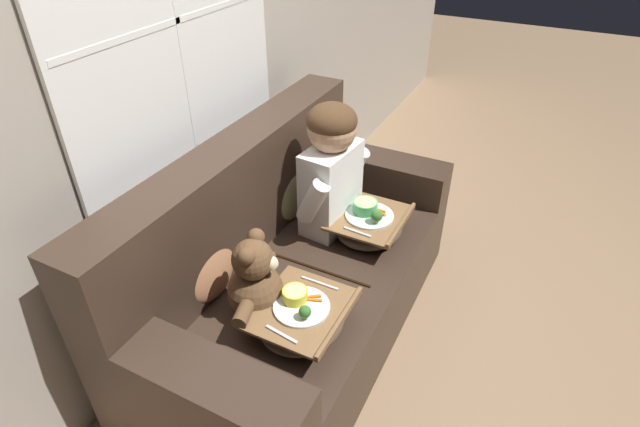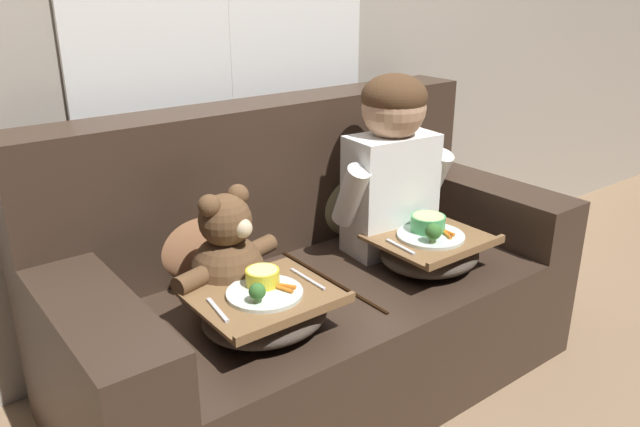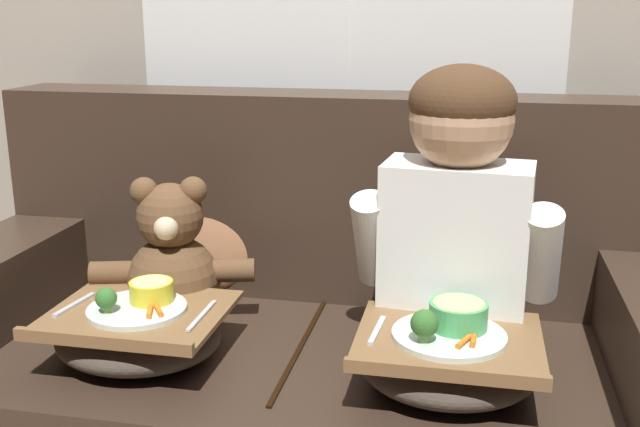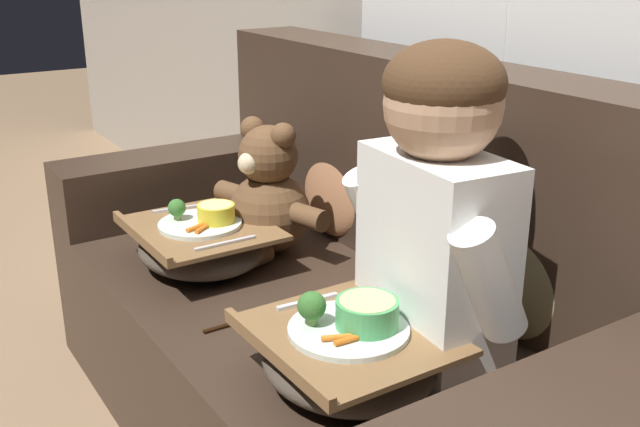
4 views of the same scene
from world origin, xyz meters
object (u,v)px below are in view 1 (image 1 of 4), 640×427
object	(u,v)px
throw_pillow_behind_teddy	(207,263)
lap_tray_child	(369,224)
child_figure	(331,163)
lap_tray_teddy	(302,317)
throw_pillow_behind_child	(290,185)
teddy_bear	(256,283)
couch	(290,274)

from	to	relation	value
throw_pillow_behind_teddy	lap_tray_child	world-z (taller)	throw_pillow_behind_teddy
child_figure	lap_tray_teddy	world-z (taller)	child_figure
throw_pillow_behind_child	teddy_bear	world-z (taller)	teddy_bear
throw_pillow_behind_child	lap_tray_child	size ratio (longest dim) A/B	0.98
throw_pillow_behind_teddy	throw_pillow_behind_child	bearing A→B (deg)	0.00
throw_pillow_behind_teddy	couch	bearing A→B (deg)	-28.62
couch	throw_pillow_behind_teddy	distance (m)	0.48
couch	lap_tray_teddy	world-z (taller)	couch
throw_pillow_behind_teddy	teddy_bear	world-z (taller)	teddy_bear
couch	child_figure	bearing A→B (deg)	-7.64
couch	throw_pillow_behind_teddy	xyz separation A→B (m)	(-0.35, 0.19, 0.26)
throw_pillow_behind_child	lap_tray_child	bearing A→B (deg)	-89.96
couch	lap_tray_child	bearing A→B (deg)	-36.49
lap_tray_teddy	lap_tray_child	bearing A→B (deg)	0.02
throw_pillow_behind_child	lap_tray_child	world-z (taller)	throw_pillow_behind_child
couch	lap_tray_child	world-z (taller)	couch
couch	teddy_bear	world-z (taller)	couch
throw_pillow_behind_teddy	lap_tray_child	xyz separation A→B (m)	(0.70, -0.45, -0.10)
throw_pillow_behind_child	teddy_bear	xyz separation A→B (m)	(-0.70, -0.24, -0.01)
child_figure	teddy_bear	size ratio (longest dim) A/B	1.62
couch	lap_tray_teddy	distance (m)	0.46
throw_pillow_behind_child	lap_tray_teddy	xyz separation A→B (m)	(-0.70, -0.45, -0.11)
couch	throw_pillow_behind_child	distance (m)	0.48
couch	teddy_bear	xyz separation A→B (m)	(-0.35, -0.05, 0.25)
throw_pillow_behind_teddy	lap_tray_teddy	size ratio (longest dim) A/B	0.88
child_figure	lap_tray_child	distance (m)	0.37
throw_pillow_behind_child	lap_tray_teddy	distance (m)	0.84
lap_tray_child	lap_tray_teddy	size ratio (longest dim) A/B	0.97
throw_pillow_behind_child	throw_pillow_behind_teddy	size ratio (longest dim) A/B	1.08
throw_pillow_behind_teddy	child_figure	distance (m)	0.77
couch	throw_pillow_behind_teddy	size ratio (longest dim) A/B	5.27
child_figure	throw_pillow_behind_child	bearing A→B (deg)	89.97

